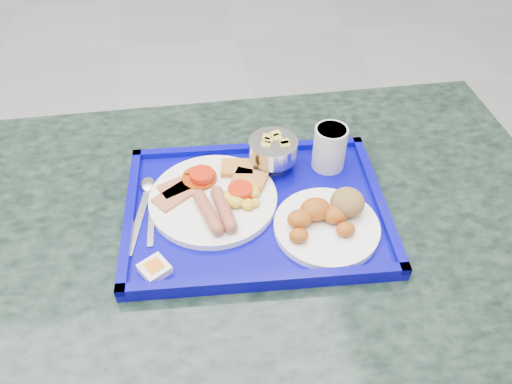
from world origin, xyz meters
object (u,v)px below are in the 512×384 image
tray (256,210)px  main_plate (216,196)px  bread_plate (328,219)px  fruit_bowl (273,149)px  table (264,274)px  juice_cup (330,146)px

tray → main_plate: main_plate is taller
bread_plate → main_plate: bearing=152.7°
bread_plate → fruit_bowl: 0.19m
tray → fruit_bowl: bearing=64.1°
table → fruit_bowl: size_ratio=12.11×
main_plate → fruit_bowl: size_ratio=2.47×
table → main_plate: 0.23m
bread_plate → table: bearing=148.6°
tray → main_plate: size_ratio=2.11×
table → bread_plate: (0.10, -0.06, 0.22)m
tray → juice_cup: size_ratio=5.56×
table → tray: (-0.02, 0.00, 0.19)m
bread_plate → juice_cup: (0.04, 0.16, 0.03)m
tray → bread_plate: bearing=-29.6°
bread_plate → juice_cup: juice_cup is taller
table → tray: tray is taller
fruit_bowl → juice_cup: bearing=-8.1°
tray → fruit_bowl: 0.13m
fruit_bowl → juice_cup: size_ratio=1.07×
tray → fruit_bowl: (0.05, 0.11, 0.05)m
tray → juice_cup: 0.19m
table → bread_plate: 0.25m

